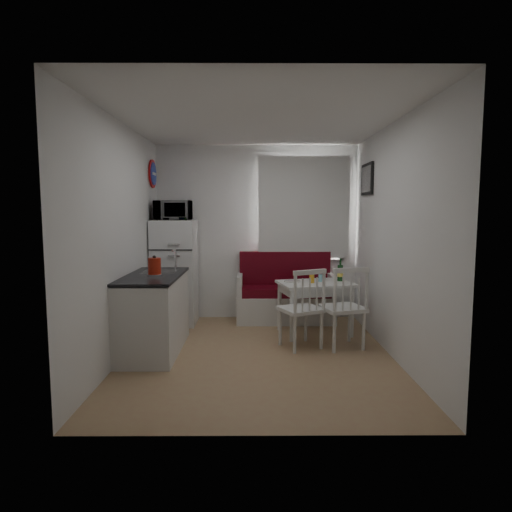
# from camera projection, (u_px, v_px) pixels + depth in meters

# --- Properties ---
(floor) EXTENTS (3.00, 3.50, 0.02)m
(floor) POSITION_uv_depth(u_px,v_px,m) (258.00, 355.00, 4.84)
(floor) COLOR tan
(floor) RESTS_ON ground
(ceiling) EXTENTS (3.00, 3.50, 0.02)m
(ceiling) POSITION_uv_depth(u_px,v_px,m) (258.00, 120.00, 4.57)
(ceiling) COLOR white
(ceiling) RESTS_ON wall_back
(wall_back) EXTENTS (3.00, 0.02, 2.60)m
(wall_back) POSITION_uv_depth(u_px,v_px,m) (257.00, 233.00, 6.45)
(wall_back) COLOR white
(wall_back) RESTS_ON floor
(wall_front) EXTENTS (3.00, 0.02, 2.60)m
(wall_front) POSITION_uv_depth(u_px,v_px,m) (260.00, 258.00, 2.97)
(wall_front) COLOR white
(wall_front) RESTS_ON floor
(wall_left) EXTENTS (0.02, 3.50, 2.60)m
(wall_left) POSITION_uv_depth(u_px,v_px,m) (122.00, 241.00, 4.70)
(wall_left) COLOR white
(wall_left) RESTS_ON floor
(wall_right) EXTENTS (0.02, 3.50, 2.60)m
(wall_right) POSITION_uv_depth(u_px,v_px,m) (394.00, 241.00, 4.71)
(wall_right) COLOR white
(wall_right) RESTS_ON floor
(window) EXTENTS (1.22, 0.06, 1.47)m
(window) POSITION_uv_depth(u_px,v_px,m) (304.00, 211.00, 6.39)
(window) COLOR silver
(window) RESTS_ON wall_back
(curtain) EXTENTS (1.35, 0.02, 1.50)m
(curtain) POSITION_uv_depth(u_px,v_px,m) (304.00, 208.00, 6.31)
(curtain) COLOR white
(curtain) RESTS_ON wall_back
(kitchen_counter) EXTENTS (0.62, 1.32, 1.16)m
(kitchen_counter) POSITION_uv_depth(u_px,v_px,m) (154.00, 313.00, 4.94)
(kitchen_counter) COLOR silver
(kitchen_counter) RESTS_ON floor
(wall_sign) EXTENTS (0.03, 0.40, 0.40)m
(wall_sign) POSITION_uv_depth(u_px,v_px,m) (153.00, 174.00, 6.05)
(wall_sign) COLOR #19319A
(wall_sign) RESTS_ON wall_left
(picture_frame) EXTENTS (0.04, 0.52, 0.42)m
(picture_frame) POSITION_uv_depth(u_px,v_px,m) (367.00, 179.00, 5.73)
(picture_frame) COLOR black
(picture_frame) RESTS_ON wall_right
(bench) EXTENTS (1.43, 0.55, 1.02)m
(bench) POSITION_uv_depth(u_px,v_px,m) (285.00, 299.00, 6.31)
(bench) COLOR silver
(bench) RESTS_ON floor
(dining_table) EXTENTS (1.05, 0.84, 0.69)m
(dining_table) POSITION_uv_depth(u_px,v_px,m) (315.00, 288.00, 5.64)
(dining_table) COLOR silver
(dining_table) RESTS_ON floor
(chair_left) EXTENTS (0.59, 0.59, 0.51)m
(chair_left) POSITION_uv_depth(u_px,v_px,m) (302.00, 300.00, 4.97)
(chair_left) COLOR silver
(chair_left) RESTS_ON floor
(chair_right) EXTENTS (0.56, 0.55, 0.53)m
(chair_right) POSITION_uv_depth(u_px,v_px,m) (345.00, 299.00, 4.97)
(chair_right) COLOR silver
(chair_right) RESTS_ON floor
(fridge) EXTENTS (0.60, 0.60, 1.50)m
(fridge) POSITION_uv_depth(u_px,v_px,m) (175.00, 272.00, 6.15)
(fridge) COLOR white
(fridge) RESTS_ON floor
(microwave) EXTENTS (0.50, 0.34, 0.28)m
(microwave) POSITION_uv_depth(u_px,v_px,m) (173.00, 210.00, 6.01)
(microwave) COLOR white
(microwave) RESTS_ON fridge
(kettle) EXTENTS (0.17, 0.17, 0.23)m
(kettle) POSITION_uv_depth(u_px,v_px,m) (155.00, 266.00, 4.75)
(kettle) COLOR #AC1E0D
(kettle) RESTS_ON kitchen_counter
(wine_bottle) EXTENTS (0.08, 0.08, 0.31)m
(wine_bottle) POSITION_uv_depth(u_px,v_px,m) (340.00, 270.00, 5.71)
(wine_bottle) COLOR #15441C
(wine_bottle) RESTS_ON dining_table
(drinking_glass_orange) EXTENTS (0.07, 0.07, 0.11)m
(drinking_glass_orange) POSITION_uv_depth(u_px,v_px,m) (312.00, 279.00, 5.57)
(drinking_glass_orange) COLOR yellow
(drinking_glass_orange) RESTS_ON dining_table
(drinking_glass_blue) EXTENTS (0.06, 0.06, 0.10)m
(drinking_glass_blue) POSITION_uv_depth(u_px,v_px,m) (321.00, 278.00, 5.67)
(drinking_glass_blue) COLOR #85D0E2
(drinking_glass_blue) RESTS_ON dining_table
(plate) EXTENTS (0.22, 0.22, 0.02)m
(plate) POSITION_uv_depth(u_px,v_px,m) (292.00, 281.00, 5.65)
(plate) COLOR white
(plate) RESTS_ON dining_table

